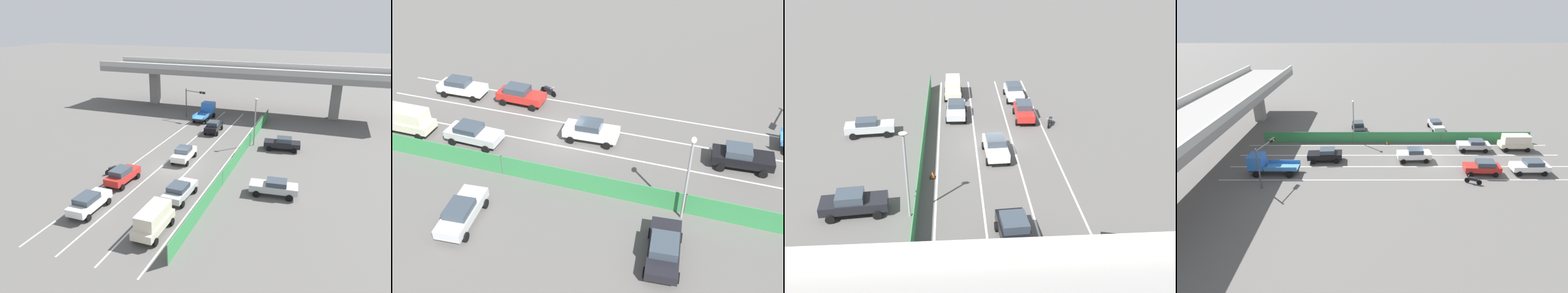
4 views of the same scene
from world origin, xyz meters
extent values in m
plane|color=#565451|center=(0.00, 0.00, 0.00)|extent=(300.00, 300.00, 0.00)
cube|color=silver|center=(-5.04, 3.98, 0.00)|extent=(0.14, 43.97, 0.01)
cube|color=silver|center=(-1.68, 3.98, 0.00)|extent=(0.14, 43.97, 0.01)
cube|color=silver|center=(1.68, 3.98, 0.00)|extent=(0.14, 43.97, 0.01)
cube|color=silver|center=(5.04, 3.98, 0.00)|extent=(0.14, 43.97, 0.01)
cube|color=gray|center=(0.00, 27.97, 6.85)|extent=(51.73, 8.62, 0.93)
cube|color=#B2B2AD|center=(0.00, 23.83, 7.76)|extent=(51.73, 0.30, 0.90)
cube|color=#B2B2AD|center=(0.00, 32.10, 7.76)|extent=(51.73, 0.30, 0.90)
cube|color=gray|center=(-16.55, 27.97, 3.19)|extent=(1.61, 1.61, 6.38)
cube|color=gray|center=(16.55, 27.97, 3.19)|extent=(1.61, 1.61, 6.38)
cube|color=#338447|center=(6.29, 3.98, 0.82)|extent=(0.06, 39.97, 1.64)
cylinder|color=#4C514C|center=(6.29, -16.00, 0.82)|extent=(0.10, 0.10, 1.64)
cylinder|color=#4C514C|center=(6.29, -2.68, 0.82)|extent=(0.10, 0.10, 1.64)
cylinder|color=#4C514C|center=(6.29, 10.64, 0.82)|extent=(0.10, 0.10, 1.64)
cylinder|color=#4C514C|center=(6.29, 23.97, 0.82)|extent=(0.10, 0.10, 1.64)
cube|color=silver|center=(0.10, 2.19, 0.83)|extent=(1.99, 4.50, 0.70)
cube|color=#333D47|center=(0.11, 2.03, 1.45)|extent=(1.66, 2.02, 0.55)
cylinder|color=black|center=(-0.86, 3.66, 0.32)|extent=(0.25, 0.65, 0.64)
cylinder|color=black|center=(0.93, 3.74, 0.32)|extent=(0.25, 0.65, 0.64)
cylinder|color=black|center=(-0.73, 0.65, 0.32)|extent=(0.25, 0.65, 0.64)
cylinder|color=black|center=(1.06, 0.73, 0.32)|extent=(0.25, 0.65, 0.64)
cube|color=beige|center=(3.59, -12.71, 0.81)|extent=(1.80, 4.46, 0.65)
cube|color=beige|center=(3.59, -12.71, 1.68)|extent=(1.58, 3.66, 1.08)
cylinder|color=black|center=(2.69, -11.19, 0.32)|extent=(0.22, 0.64, 0.64)
cylinder|color=black|center=(4.49, -11.19, 0.32)|extent=(0.22, 0.64, 0.64)
cylinder|color=black|center=(2.70, -14.22, 0.32)|extent=(0.22, 0.64, 0.64)
cylinder|color=black|center=(4.49, -14.22, 0.32)|extent=(0.22, 0.64, 0.64)
cube|color=white|center=(-3.26, -11.61, 0.82)|extent=(1.83, 4.53, 0.67)
cube|color=#333D47|center=(-3.26, -11.96, 1.41)|extent=(1.59, 2.11, 0.52)
cylinder|color=black|center=(-4.17, -10.09, 0.32)|extent=(0.23, 0.64, 0.64)
cylinder|color=black|center=(-2.39, -10.07, 0.32)|extent=(0.23, 0.64, 0.64)
cylinder|color=black|center=(-4.14, -13.16, 0.32)|extent=(0.23, 0.64, 0.64)
cylinder|color=black|center=(-2.36, -13.14, 0.32)|extent=(0.23, 0.64, 0.64)
cube|color=black|center=(0.02, 13.99, 0.83)|extent=(2.11, 4.60, 0.70)
cube|color=#333D47|center=(0.04, 13.63, 1.46)|extent=(1.72, 2.00, 0.56)
cylinder|color=black|center=(-0.99, 15.46, 0.32)|extent=(0.26, 0.65, 0.64)
cylinder|color=black|center=(0.82, 15.58, 0.32)|extent=(0.26, 0.65, 0.64)
cylinder|color=black|center=(-0.79, 12.41, 0.32)|extent=(0.26, 0.65, 0.64)
cylinder|color=black|center=(1.02, 12.53, 0.32)|extent=(0.26, 0.65, 0.64)
cube|color=red|center=(-3.51, -5.66, 0.83)|extent=(1.88, 4.41, 0.69)
cube|color=#333D47|center=(-3.52, -6.01, 1.45)|extent=(1.60, 2.20, 0.57)
cylinder|color=black|center=(-4.33, -4.16, 0.32)|extent=(0.24, 0.65, 0.64)
cylinder|color=black|center=(-2.60, -4.21, 0.32)|extent=(0.24, 0.65, 0.64)
cylinder|color=black|center=(-4.43, -7.12, 0.32)|extent=(0.24, 0.65, 0.64)
cylinder|color=black|center=(-2.69, -7.17, 0.32)|extent=(0.24, 0.65, 0.64)
cube|color=#B7BABC|center=(3.33, -6.65, 0.79)|extent=(1.98, 4.57, 0.62)
cube|color=#333D47|center=(3.31, -7.05, 1.34)|extent=(1.68, 2.01, 0.48)
cylinder|color=black|center=(2.45, -5.09, 0.32)|extent=(0.24, 0.65, 0.64)
cylinder|color=black|center=(4.29, -5.15, 0.32)|extent=(0.24, 0.65, 0.64)
cylinder|color=black|center=(2.36, -8.16, 0.32)|extent=(0.24, 0.65, 0.64)
cylinder|color=black|center=(4.21, -8.21, 0.32)|extent=(0.24, 0.65, 0.64)
cube|color=black|center=(-3.44, 19.65, 0.73)|extent=(1.68, 5.90, 0.25)
cube|color=blue|center=(-3.42, 21.71, 1.70)|extent=(2.05, 1.78, 1.70)
cube|color=#3875BC|center=(-3.45, 18.70, 0.90)|extent=(2.07, 3.99, 0.10)
cube|color=#3875BC|center=(-4.43, 18.71, 1.14)|extent=(0.12, 3.97, 0.48)
cube|color=#3875BC|center=(-2.48, 18.69, 1.14)|extent=(0.12, 3.97, 0.48)
cylinder|color=black|center=(-4.44, 21.66, 0.40)|extent=(0.27, 0.80, 0.80)
cylinder|color=black|center=(-2.41, 21.64, 0.40)|extent=(0.27, 0.80, 0.80)
cylinder|color=black|center=(-4.48, 17.66, 0.40)|extent=(0.27, 0.80, 0.80)
cylinder|color=black|center=(-2.45, 17.64, 0.40)|extent=(0.27, 0.80, 0.80)
cylinder|color=black|center=(-5.60, -3.35, 0.30)|extent=(0.32, 0.59, 0.60)
cylinder|color=black|center=(-6.12, -4.59, 0.30)|extent=(0.32, 0.59, 0.60)
cube|color=black|center=(-5.86, -3.97, 0.58)|extent=(0.61, 0.96, 0.36)
cylinder|color=#B2B2B2|center=(-5.64, -3.45, 0.92)|extent=(0.57, 0.26, 0.03)
cube|color=#B2B5B7|center=(11.49, -2.89, 0.80)|extent=(4.67, 2.15, 0.65)
cube|color=#333D47|center=(11.75, -2.86, 1.35)|extent=(2.04, 1.70, 0.45)
cylinder|color=black|center=(10.03, -3.90, 0.32)|extent=(0.66, 0.28, 0.64)
cylinder|color=black|center=(9.87, -2.16, 0.32)|extent=(0.66, 0.28, 0.64)
cylinder|color=black|center=(13.10, -3.61, 0.32)|extent=(0.66, 0.28, 0.64)
cylinder|color=black|center=(12.94, -1.88, 0.32)|extent=(0.66, 0.28, 0.64)
cube|color=black|center=(10.54, 9.98, 0.80)|extent=(4.69, 2.28, 0.63)
cube|color=#333D47|center=(10.77, 10.00, 1.39)|extent=(1.99, 1.79, 0.56)
cylinder|color=black|center=(9.10, 8.91, 0.32)|extent=(0.66, 0.28, 0.64)
cylinder|color=black|center=(8.92, 10.74, 0.32)|extent=(0.66, 0.28, 0.64)
cylinder|color=black|center=(12.17, 9.22, 0.32)|extent=(0.66, 0.28, 0.64)
cylinder|color=black|center=(11.99, 11.05, 0.32)|extent=(0.66, 0.28, 0.64)
cylinder|color=#47474C|center=(-6.87, 20.22, 2.45)|extent=(0.18, 0.18, 4.90)
cylinder|color=#47474C|center=(-5.11, 19.76, 4.60)|extent=(3.55, 1.03, 0.12)
cube|color=black|center=(-3.71, 19.39, 4.60)|extent=(1.00, 0.51, 0.32)
sphere|color=#390706|center=(-4.04, 19.31, 4.60)|extent=(0.20, 0.20, 0.20)
sphere|color=#EFA319|center=(-3.75, 19.24, 4.60)|extent=(0.20, 0.20, 0.20)
sphere|color=black|center=(-3.46, 19.16, 4.60)|extent=(0.20, 0.20, 0.20)
cylinder|color=gray|center=(6.77, 10.51, 3.02)|extent=(0.16, 0.16, 6.04)
ellipsoid|color=silver|center=(6.77, 10.51, 6.22)|extent=(0.60, 0.36, 0.28)
cone|color=orange|center=(5.38, 5.51, 0.28)|extent=(0.36, 0.36, 0.57)
cube|color=black|center=(5.38, 5.51, 0.01)|extent=(0.47, 0.47, 0.03)
camera|label=1|loc=(15.36, -34.59, 16.46)|focal=32.98mm
camera|label=2|loc=(28.93, 11.25, 21.12)|focal=41.38mm
camera|label=3|loc=(3.56, 35.93, 17.95)|focal=41.02mm
camera|label=4|loc=(-36.93, 7.75, 18.70)|focal=28.48mm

